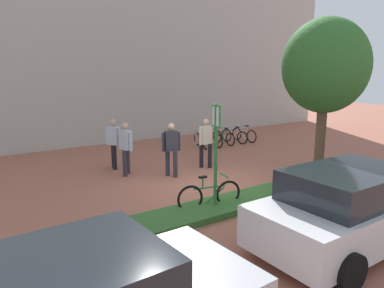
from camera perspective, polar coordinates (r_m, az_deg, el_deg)
ground_plane at (r=10.74m, az=2.98°, el=-6.62°), size 60.00×60.00×0.00m
building_facade at (r=17.67m, az=-14.00°, el=16.54°), size 28.00×1.20×10.00m
planter_strip at (r=9.75m, az=10.23°, el=-8.20°), size 7.00×1.10×0.16m
tree_sidewalk at (r=10.87m, az=20.22°, el=11.32°), size 2.38×2.38×4.77m
parking_sign_post at (r=8.43m, az=3.76°, el=0.17°), size 0.08×0.36×2.58m
bike_at_sign at (r=8.93m, az=2.78°, el=-8.03°), size 1.66×0.49×0.86m
bike_rack_cluster at (r=16.71m, az=5.01°, el=1.11°), size 3.21×1.61×0.83m
bollard_steel at (r=14.59m, az=2.74°, el=0.05°), size 0.16×0.16×0.90m
person_casual_tan at (r=12.52m, az=2.17°, el=0.64°), size 0.60×0.35×1.72m
person_shirt_blue at (r=12.66m, az=-12.25°, el=0.51°), size 0.42×0.53×1.72m
person_shirt_white at (r=11.80m, az=-10.38°, el=-0.20°), size 0.35×0.59×1.72m
person_suited_navy at (r=11.47m, az=-3.28°, el=-0.37°), size 0.60×0.43×1.72m
car_white_hatch at (r=7.67m, az=23.81°, el=-9.14°), size 4.31×2.04×1.54m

